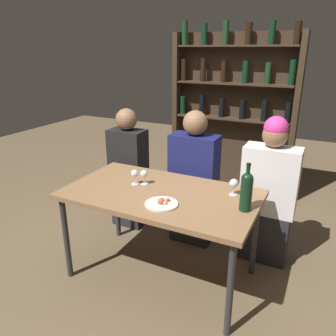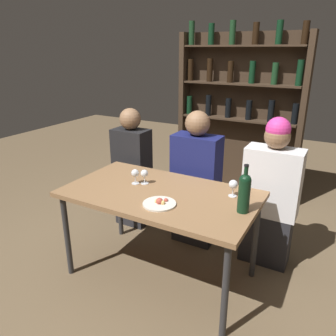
% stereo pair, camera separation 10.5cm
% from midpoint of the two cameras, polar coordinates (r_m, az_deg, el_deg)
% --- Properties ---
extents(ground_plane, '(10.00, 10.00, 0.00)m').
position_cam_midpoint_polar(ground_plane, '(2.80, -2.28, -17.95)').
color(ground_plane, brown).
extents(dining_table, '(1.42, 0.80, 0.73)m').
position_cam_midpoint_polar(dining_table, '(2.45, -2.50, -5.51)').
color(dining_table, olive).
rests_on(dining_table, ground_plane).
extents(wine_rack_wall, '(1.46, 0.21, 2.02)m').
position_cam_midpoint_polar(wine_rack_wall, '(3.97, 10.49, 10.24)').
color(wine_rack_wall, '#38281C').
rests_on(wine_rack_wall, ground_plane).
extents(wine_bottle, '(0.08, 0.08, 0.32)m').
position_cam_midpoint_polar(wine_bottle, '(2.15, 12.14, -3.75)').
color(wine_bottle, black).
rests_on(wine_bottle, dining_table).
extents(wine_glass_0, '(0.06, 0.06, 0.12)m').
position_cam_midpoint_polar(wine_glass_0, '(2.54, -7.01, -1.10)').
color(wine_glass_0, silver).
rests_on(wine_glass_0, dining_table).
extents(wine_glass_1, '(0.06, 0.06, 0.12)m').
position_cam_midpoint_polar(wine_glass_1, '(2.54, -5.38, -1.14)').
color(wine_glass_1, silver).
rests_on(wine_glass_1, dining_table).
extents(wine_glass_2, '(0.06, 0.06, 0.12)m').
position_cam_midpoint_polar(wine_glass_2, '(2.38, 10.14, -2.74)').
color(wine_glass_2, silver).
rests_on(wine_glass_2, dining_table).
extents(food_plate_0, '(0.23, 0.23, 0.05)m').
position_cam_midpoint_polar(food_plate_0, '(2.23, -2.47, -6.18)').
color(food_plate_0, silver).
rests_on(food_plate_0, dining_table).
extents(seated_person_left, '(0.35, 0.22, 1.20)m').
position_cam_midpoint_polar(seated_person_left, '(3.28, -7.77, -0.64)').
color(seated_person_left, '#26262B').
rests_on(seated_person_left, ground_plane).
extents(seated_person_center, '(0.42, 0.22, 1.24)m').
position_cam_midpoint_polar(seated_person_center, '(2.97, 3.45, -2.55)').
color(seated_person_center, '#26262B').
rests_on(seated_person_center, ground_plane).
extents(seated_person_right, '(0.44, 0.22, 1.25)m').
position_cam_midpoint_polar(seated_person_right, '(2.80, 16.03, -4.58)').
color(seated_person_right, '#26262B').
rests_on(seated_person_right, ground_plane).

